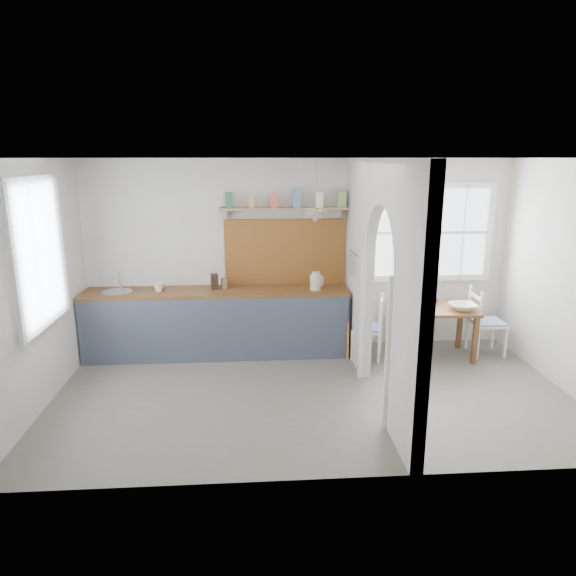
{
  "coord_description": "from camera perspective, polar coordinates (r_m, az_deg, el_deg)",
  "views": [
    {
      "loc": [
        -0.65,
        -5.32,
        2.61
      ],
      "look_at": [
        -0.25,
        0.45,
        1.13
      ],
      "focal_mm": 32.0,
      "sensor_mm": 36.0,
      "label": 1
    }
  ],
  "objects": [
    {
      "name": "floor",
      "position": [
        5.96,
        2.72,
        -11.62
      ],
      "size": [
        5.8,
        3.2,
        0.01
      ],
      "primitive_type": "cube",
      "color": "slate",
      "rests_on": "ground"
    },
    {
      "name": "ceiling",
      "position": [
        5.36,
        3.05,
        14.23
      ],
      "size": [
        5.8,
        3.2,
        0.01
      ],
      "primitive_type": "cube",
      "color": "silver",
      "rests_on": "walls"
    },
    {
      "name": "walls",
      "position": [
        5.52,
        2.87,
        0.61
      ],
      "size": [
        5.81,
        3.21,
        2.6
      ],
      "color": "silver",
      "rests_on": "floor"
    },
    {
      "name": "partition",
      "position": [
        5.67,
        9.87,
        2.34
      ],
      "size": [
        0.12,
        3.2,
        2.6
      ],
      "color": "silver",
      "rests_on": "floor"
    },
    {
      "name": "kitchen_window",
      "position": [
        5.85,
        -26.31,
        3.41
      ],
      "size": [
        0.1,
        1.16,
        1.5
      ],
      "primitive_type": null,
      "color": "white",
      "rests_on": "walls"
    },
    {
      "name": "nook_window",
      "position": [
        7.38,
        15.51,
        5.95
      ],
      "size": [
        1.76,
        0.1,
        1.3
      ],
      "primitive_type": null,
      "color": "white",
      "rests_on": "walls"
    },
    {
      "name": "counter",
      "position": [
        7.01,
        -7.76,
        -3.7
      ],
      "size": [
        3.5,
        0.6,
        0.9
      ],
      "color": "brown",
      "rests_on": "floor"
    },
    {
      "name": "sink",
      "position": [
        7.07,
        -18.46,
        -0.49
      ],
      "size": [
        0.4,
        0.4,
        0.02
      ],
      "primitive_type": "cylinder",
      "color": "#B0B7C2",
      "rests_on": "counter"
    },
    {
      "name": "backsplash",
      "position": [
        7.03,
        -0.32,
        4.01
      ],
      "size": [
        1.65,
        0.03,
        0.9
      ],
      "primitive_type": "cube",
      "color": "brown",
      "rests_on": "walls"
    },
    {
      "name": "shelf",
      "position": [
        6.86,
        -0.28,
        9.22
      ],
      "size": [
        1.75,
        0.2,
        0.21
      ],
      "color": "#94714D",
      "rests_on": "walls"
    },
    {
      "name": "pendant_lamp",
      "position": [
        6.56,
        3.04,
        7.94
      ],
      "size": [
        0.26,
        0.26,
        0.16
      ],
      "primitive_type": "cone",
      "color": "silver",
      "rests_on": "ceiling"
    },
    {
      "name": "utensil_rail",
      "position": [
        6.46,
        7.33,
        3.88
      ],
      "size": [
        0.02,
        0.5,
        0.02
      ],
      "primitive_type": "cylinder",
      "rotation": [
        1.57,
        0.0,
        0.0
      ],
      "color": "#B0B7C2",
      "rests_on": "partition"
    },
    {
      "name": "dining_table",
      "position": [
        7.17,
        15.62,
        -4.67
      ],
      "size": [
        1.14,
        0.8,
        0.68
      ],
      "primitive_type": null,
      "rotation": [
        0.0,
        0.0,
        -0.07
      ],
      "color": "brown",
      "rests_on": "floor"
    },
    {
      "name": "chair_left",
      "position": [
        6.9,
        8.77,
        -4.31
      ],
      "size": [
        0.48,
        0.48,
        0.85
      ],
      "primitive_type": null,
      "rotation": [
        0.0,
        0.0,
        -1.87
      ],
      "color": "white",
      "rests_on": "floor"
    },
    {
      "name": "chair_right",
      "position": [
        7.44,
        21.28,
        -3.49
      ],
      "size": [
        0.43,
        0.43,
        0.91
      ],
      "primitive_type": null,
      "rotation": [
        0.0,
        0.0,
        1.55
      ],
      "color": "white",
      "rests_on": "floor"
    },
    {
      "name": "kettle",
      "position": [
        6.81,
        3.09,
        0.81
      ],
      "size": [
        0.24,
        0.21,
        0.24
      ],
      "primitive_type": null,
      "rotation": [
        0.0,
        0.0,
        0.28
      ],
      "color": "beige",
      "rests_on": "counter"
    },
    {
      "name": "mug_a",
      "position": [
        6.91,
        -14.2,
        0.06
      ],
      "size": [
        0.14,
        0.14,
        0.12
      ],
      "primitive_type": "imported",
      "rotation": [
        0.0,
        0.0,
        0.1
      ],
      "color": "white",
      "rests_on": "counter"
    },
    {
      "name": "mug_b",
      "position": [
        7.02,
        -13.92,
        0.17
      ],
      "size": [
        0.12,
        0.12,
        0.08
      ],
      "primitive_type": "imported",
      "rotation": [
        0.0,
        0.0,
        -0.19
      ],
      "color": "silver",
      "rests_on": "counter"
    },
    {
      "name": "knife_block",
      "position": [
        6.89,
        -8.17,
        0.7
      ],
      "size": [
        0.11,
        0.14,
        0.2
      ],
      "primitive_type": "cube",
      "rotation": [
        0.0,
        0.0,
        0.16
      ],
      "color": "black",
      "rests_on": "counter"
    },
    {
      "name": "jar",
      "position": [
        6.91,
        -7.08,
        0.52
      ],
      "size": [
        0.11,
        0.11,
        0.15
      ],
      "primitive_type": "cylinder",
      "rotation": [
        0.0,
        0.0,
        0.3
      ],
      "color": "#7A6D4F",
      "rests_on": "counter"
    },
    {
      "name": "towel_magenta",
      "position": [
        6.83,
        6.64,
        -5.73
      ],
      "size": [
        0.02,
        0.03,
        0.5
      ],
      "primitive_type": "cube",
      "color": "#CF3B77",
      "rests_on": "counter"
    },
    {
      "name": "towel_orange",
      "position": [
        6.82,
        6.67,
        -6.0
      ],
      "size": [
        0.02,
        0.03,
        0.49
      ],
      "primitive_type": "cube",
      "color": "orange",
      "rests_on": "counter"
    },
    {
      "name": "bowl",
      "position": [
        7.05,
        18.84,
        -1.98
      ],
      "size": [
        0.35,
        0.35,
        0.08
      ],
      "primitive_type": "imported",
      "rotation": [
        0.0,
        0.0,
        0.05
      ],
      "color": "white",
      "rests_on": "dining_table"
    },
    {
      "name": "table_cup",
      "position": [
        6.86,
        14.9,
        -2.13
      ],
      "size": [
        0.12,
        0.12,
        0.09
      ],
      "primitive_type": "imported",
      "rotation": [
        0.0,
        0.0,
        -0.38
      ],
      "color": "#679E69",
      "rests_on": "dining_table"
    },
    {
      "name": "plate",
      "position": [
        6.95,
        12.7,
        -2.08
      ],
      "size": [
        0.23,
        0.23,
        0.01
      ],
      "primitive_type": "cylinder",
      "rotation": [
        0.0,
        0.0,
        -0.43
      ],
      "color": "black",
      "rests_on": "dining_table"
    },
    {
      "name": "vase",
      "position": [
        7.25,
        15.78,
        -0.99
      ],
      "size": [
        0.16,
        0.16,
        0.16
      ],
      "primitive_type": "imported",
      "rotation": [
        0.0,
        0.0,
        0.03
      ],
      "color": "#5E3A6D",
      "rests_on": "dining_table"
    }
  ]
}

